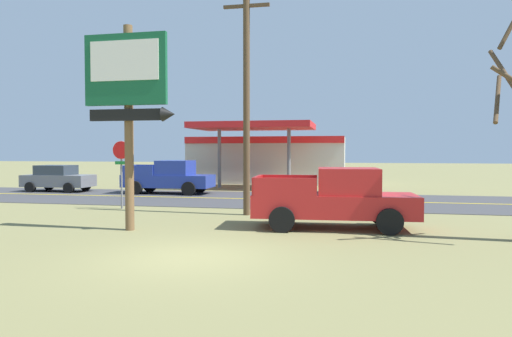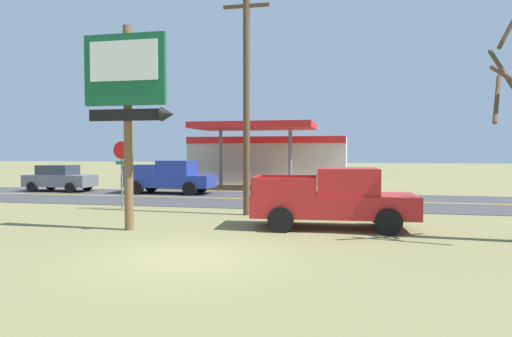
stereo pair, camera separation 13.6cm
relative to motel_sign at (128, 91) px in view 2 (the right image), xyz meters
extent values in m
plane|color=olive|center=(3.03, -3.01, -4.37)|extent=(180.00, 180.00, 0.00)
cube|color=#3D3D3F|center=(3.03, 9.99, -4.36)|extent=(140.00, 8.00, 0.02)
cube|color=gold|center=(3.03, 9.99, -4.34)|extent=(126.00, 0.20, 0.01)
cylinder|color=brown|center=(-0.06, 0.13, -1.15)|extent=(0.28, 0.28, 6.43)
cube|color=#145633|center=(-0.06, -0.05, 0.67)|extent=(2.69, 0.16, 2.20)
cube|color=white|center=(-0.06, -0.14, 0.93)|extent=(2.26, 0.03, 1.23)
cube|color=black|center=(-0.06, -0.05, -0.73)|extent=(2.43, 0.12, 0.36)
cone|color=black|center=(1.35, -0.05, -0.73)|extent=(0.40, 0.44, 0.44)
cylinder|color=slate|center=(-2.94, 5.03, -3.27)|extent=(0.08, 0.08, 2.20)
cylinder|color=red|center=(-2.94, 5.00, -1.82)|extent=(0.76, 0.03, 0.76)
cylinder|color=white|center=(-2.94, 5.02, -1.82)|extent=(0.80, 0.01, 0.80)
cube|color=#19722D|center=(-2.94, 5.00, -2.37)|extent=(0.56, 0.03, 0.14)
cylinder|color=brown|center=(2.81, 4.22, 0.34)|extent=(0.26, 0.26, 9.42)
cube|color=brown|center=(2.81, 4.22, 3.75)|extent=(1.82, 0.12, 0.12)
cylinder|color=brown|center=(10.84, 0.88, -0.37)|extent=(0.62, 1.50, 1.53)
cylinder|color=brown|center=(10.91, 0.40, 0.19)|extent=(0.62, 1.37, 1.67)
cube|color=beige|center=(0.42, 22.97, -2.57)|extent=(12.00, 6.00, 3.60)
cube|color=red|center=(0.42, 19.92, -1.02)|extent=(12.00, 0.12, 0.50)
cube|color=red|center=(0.42, 16.97, -0.17)|extent=(8.00, 5.00, 0.40)
cylinder|color=slate|center=(-1.98, 16.97, -2.27)|extent=(0.24, 0.24, 4.20)
cylinder|color=slate|center=(2.82, 16.97, -2.27)|extent=(0.24, 0.24, 4.20)
cube|color=red|center=(6.27, 1.77, -3.61)|extent=(5.31, 2.28, 0.72)
cube|color=red|center=(6.72, 1.80, -2.83)|extent=(2.01, 1.92, 0.84)
cube|color=#28333D|center=(7.61, 1.86, -2.83)|extent=(0.20, 1.66, 0.71)
cube|color=red|center=(4.69, 2.59, -2.97)|extent=(1.95, 0.24, 0.56)
cube|color=red|center=(4.81, 0.76, -2.97)|extent=(1.95, 0.24, 0.56)
cube|color=red|center=(3.78, 1.61, -2.97)|extent=(0.24, 1.88, 0.56)
cylinder|color=black|center=(7.82, 2.85, -3.97)|extent=(0.82, 0.33, 0.80)
cylinder|color=black|center=(7.94, 0.90, -3.97)|extent=(0.82, 0.33, 0.80)
cylinder|color=black|center=(4.60, 2.65, -3.97)|extent=(0.82, 0.33, 0.80)
cylinder|color=black|center=(4.73, 0.69, -3.97)|extent=(0.82, 0.33, 0.80)
cube|color=#233893|center=(-3.65, 11.99, -3.61)|extent=(5.20, 1.96, 0.72)
cube|color=#233893|center=(-3.20, 11.99, -2.83)|extent=(1.90, 1.80, 0.84)
cube|color=#28333D|center=(-2.31, 11.99, -2.83)|extent=(0.10, 1.66, 0.71)
cube|color=#233893|center=(-5.17, 12.91, -2.97)|extent=(1.95, 0.12, 0.56)
cube|color=#233893|center=(-5.17, 11.07, -2.97)|extent=(1.95, 0.12, 0.56)
cube|color=#233893|center=(-6.15, 11.99, -2.97)|extent=(0.12, 1.88, 0.56)
cylinder|color=black|center=(-2.04, 12.97, -3.97)|extent=(0.80, 0.28, 0.80)
cylinder|color=black|center=(-2.04, 11.01, -3.97)|extent=(0.80, 0.28, 0.80)
cylinder|color=black|center=(-5.26, 12.97, -3.97)|extent=(0.80, 0.28, 0.80)
cylinder|color=black|center=(-5.26, 11.01, -3.97)|extent=(0.80, 0.28, 0.80)
cube|color=slate|center=(-10.89, 11.99, -3.69)|extent=(4.20, 1.76, 0.72)
cube|color=#2D3842|center=(-11.04, 11.99, -3.03)|extent=(2.10, 1.56, 0.60)
cylinder|color=black|center=(-9.59, 12.87, -4.05)|extent=(0.64, 0.24, 0.64)
cylinder|color=black|center=(-9.59, 11.11, -4.05)|extent=(0.64, 0.24, 0.64)
cylinder|color=black|center=(-12.19, 12.87, -4.05)|extent=(0.64, 0.24, 0.64)
cylinder|color=black|center=(-12.19, 11.11, -4.05)|extent=(0.64, 0.24, 0.64)
camera|label=1|loc=(6.74, -13.17, -1.86)|focal=32.01mm
camera|label=2|loc=(6.87, -13.14, -1.86)|focal=32.01mm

